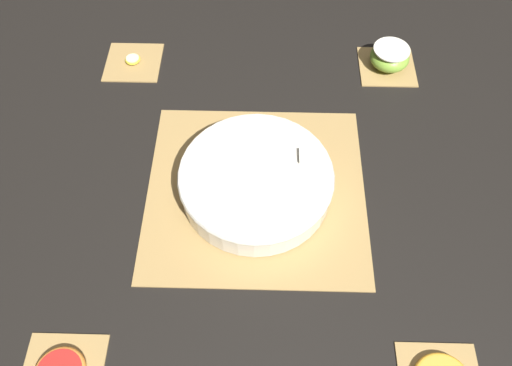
% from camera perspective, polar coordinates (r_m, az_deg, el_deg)
% --- Properties ---
extents(ground_plane, '(6.00, 6.00, 0.00)m').
position_cam_1_polar(ground_plane, '(0.96, 0.00, -0.94)').
color(ground_plane, black).
extents(bamboo_mat_center, '(0.40, 0.42, 0.01)m').
position_cam_1_polar(bamboo_mat_center, '(0.96, 0.00, -0.84)').
color(bamboo_mat_center, '#A8844C').
rests_on(bamboo_mat_center, ground_plane).
extents(coaster_mat_near_left, '(0.13, 0.13, 0.01)m').
position_cam_1_polar(coaster_mat_near_left, '(1.23, -13.84, 13.30)').
color(coaster_mat_near_left, '#A8844C').
rests_on(coaster_mat_near_left, ground_plane).
extents(coaster_mat_far_left, '(0.13, 0.13, 0.01)m').
position_cam_1_polar(coaster_mat_far_left, '(1.22, 14.74, 12.78)').
color(coaster_mat_far_left, '#A8844C').
rests_on(coaster_mat_far_left, ground_plane).
extents(fruit_salad_bowl, '(0.29, 0.29, 0.07)m').
position_cam_1_polar(fruit_salad_bowl, '(0.93, 0.04, 0.34)').
color(fruit_salad_bowl, silver).
rests_on(fruit_salad_bowl, bamboo_mat_center).
extents(apple_half, '(0.09, 0.09, 0.05)m').
position_cam_1_polar(apple_half, '(1.20, 15.03, 13.76)').
color(apple_half, '#7FAD38').
rests_on(apple_half, coaster_mat_far_left).
extents(banana_coin_single, '(0.04, 0.04, 0.01)m').
position_cam_1_polar(banana_coin_single, '(1.22, -13.91, 13.56)').
color(banana_coin_single, beige).
rests_on(banana_coin_single, coaster_mat_near_left).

